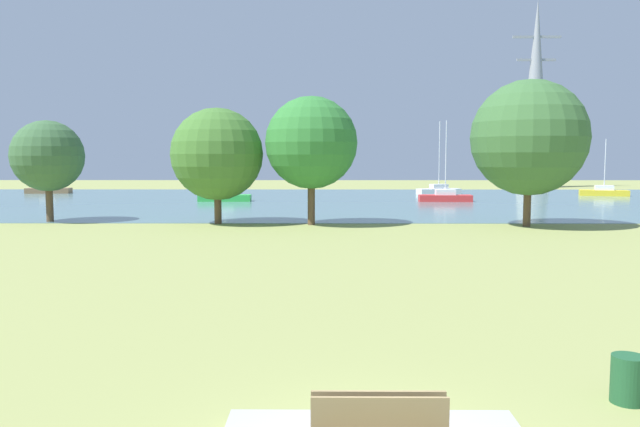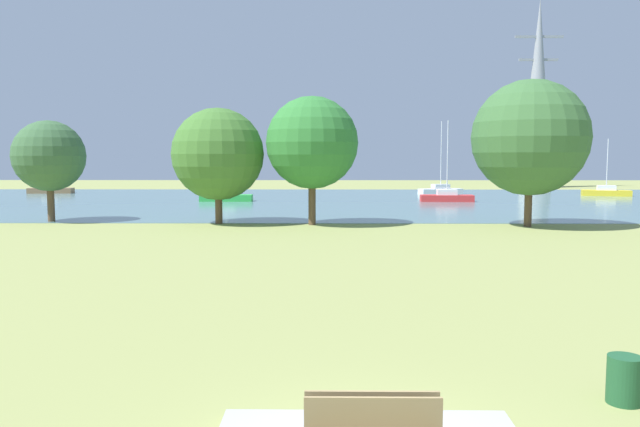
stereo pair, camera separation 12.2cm
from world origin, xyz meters
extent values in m
plane|color=#8C9351|center=(0.00, 22.00, 0.00)|extent=(160.00, 160.00, 0.00)
cube|color=olive|center=(0.00, 0.32, 0.53)|extent=(1.80, 0.48, 0.05)
cube|color=olive|center=(0.00, 0.11, 0.77)|extent=(1.80, 0.05, 0.44)
cube|color=olive|center=(0.00, -0.11, 0.77)|extent=(1.80, 0.05, 0.44)
cylinder|color=#1E512D|center=(4.34, 2.16, 0.40)|extent=(0.56, 0.56, 0.80)
cube|color=slate|center=(0.00, 50.00, 0.01)|extent=(140.00, 40.00, 0.02)
cube|color=green|center=(-9.95, 49.11, 0.32)|extent=(4.83, 1.58, 0.60)
cube|color=white|center=(-9.95, 49.11, 0.87)|extent=(1.82, 1.13, 0.50)
cylinder|color=silver|center=(-9.95, 49.11, 3.26)|extent=(0.10, 0.10, 5.27)
cube|color=brown|center=(-31.79, 61.35, 0.32)|extent=(4.91, 1.90, 0.60)
cube|color=white|center=(-31.79, 61.35, 0.87)|extent=(1.89, 1.25, 0.50)
cylinder|color=silver|center=(-31.79, 61.35, 3.75)|extent=(0.10, 0.10, 6.26)
cube|color=yellow|center=(28.80, 57.41, 0.32)|extent=(5.03, 2.78, 0.60)
cube|color=white|center=(28.80, 57.41, 0.87)|extent=(2.04, 1.56, 0.50)
cylinder|color=silver|center=(28.80, 57.41, 3.30)|extent=(0.10, 0.10, 5.37)
cube|color=red|center=(10.41, 48.91, 0.32)|extent=(4.87, 1.73, 0.60)
cube|color=white|center=(10.41, 48.91, 0.87)|extent=(1.85, 1.19, 0.50)
cylinder|color=silver|center=(10.41, 48.91, 4.02)|extent=(0.10, 0.10, 6.80)
cube|color=white|center=(11.90, 60.21, 0.32)|extent=(5.03, 2.80, 0.60)
cube|color=white|center=(11.90, 60.21, 0.87)|extent=(2.04, 1.56, 0.50)
cylinder|color=silver|center=(11.90, 60.21, 4.30)|extent=(0.10, 0.10, 7.36)
cylinder|color=brown|center=(-18.13, 30.99, 1.30)|extent=(0.44, 0.44, 2.60)
sphere|color=#385E38|center=(-18.13, 30.99, 4.16)|extent=(4.46, 4.46, 4.46)
cylinder|color=brown|center=(-7.27, 29.90, 1.15)|extent=(0.44, 0.44, 2.30)
sphere|color=#3F702D|center=(-7.27, 29.90, 4.27)|extent=(5.62, 5.62, 5.62)
cylinder|color=brown|center=(-1.51, 29.32, 1.50)|extent=(0.44, 0.44, 3.01)
sphere|color=#307732|center=(-1.51, 29.32, 4.95)|extent=(5.54, 5.54, 5.54)
cylinder|color=brown|center=(11.24, 28.50, 1.42)|extent=(0.44, 0.44, 2.85)
sphere|color=#396635|center=(11.24, 28.50, 5.22)|extent=(6.76, 6.76, 6.76)
cone|color=gray|center=(27.55, 76.19, 12.51)|extent=(4.40, 4.40, 25.03)
cube|color=gray|center=(27.55, 76.19, 20.02)|extent=(6.40, 0.30, 0.30)
cube|color=gray|center=(27.55, 76.19, 17.02)|extent=(5.20, 0.30, 0.30)
camera|label=1|loc=(-0.72, -7.85, 4.09)|focal=34.68mm
camera|label=2|loc=(-0.60, -7.85, 4.09)|focal=34.68mm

